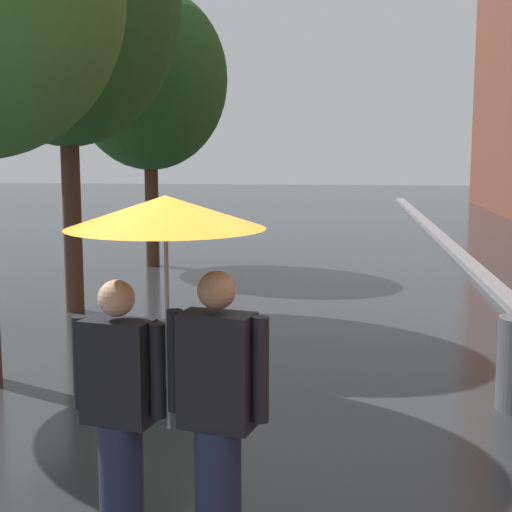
# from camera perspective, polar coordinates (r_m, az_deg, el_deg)

# --- Properties ---
(kerb_strip) EXTENTS (0.30, 36.00, 0.12)m
(kerb_strip) POSITION_cam_1_polar(r_m,az_deg,el_deg) (14.65, 16.08, -1.12)
(kerb_strip) COLOR slate
(kerb_strip) RESTS_ON ground
(street_tree_1) EXTENTS (3.18, 3.18, 6.30)m
(street_tree_1) POSITION_cam_1_polar(r_m,az_deg,el_deg) (11.32, -13.98, 17.85)
(street_tree_1) COLOR #473323
(street_tree_1) RESTS_ON ground
(street_tree_2) EXTENTS (2.98, 2.98, 5.32)m
(street_tree_2) POSITION_cam_1_polar(r_m,az_deg,el_deg) (15.15, -7.90, 12.80)
(street_tree_2) COLOR #473323
(street_tree_2) RESTS_ON ground
(couple_under_umbrella) EXTENTS (1.17, 1.10, 2.12)m
(couple_under_umbrella) POSITION_cam_1_polar(r_m,az_deg,el_deg) (4.30, -6.58, -5.21)
(couple_under_umbrella) COLOR #1E233D
(couple_under_umbrella) RESTS_ON ground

